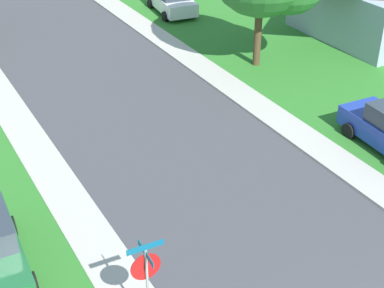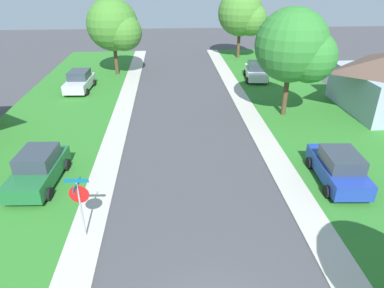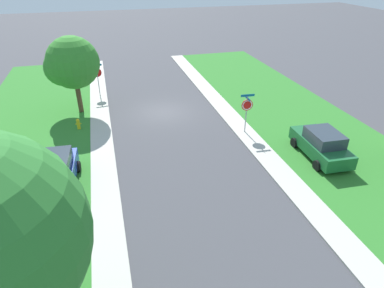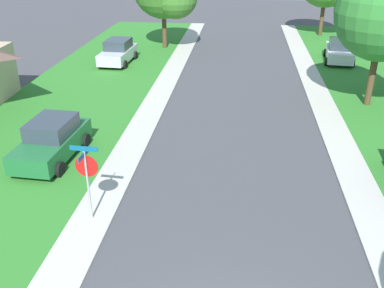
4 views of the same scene
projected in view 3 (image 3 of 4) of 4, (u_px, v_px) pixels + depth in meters
The scene contains 10 objects.
ground_plane at pixel (163, 112), 25.49m from camera, with size 120.00×120.00×0.00m, color #424247.
sidewalk_east at pixel (108, 231), 14.29m from camera, with size 1.40×56.00×0.10m, color #B7B2A8.
sidewalk_west at pixel (302, 196), 16.44m from camera, with size 1.40×56.00×0.10m, color #B7B2A8.
lawn_west at pixel (381, 181), 17.52m from camera, with size 8.00×56.00×0.08m, color #2D7528.
stop_sign_near_corner at pixel (97, 75), 27.59m from camera, with size 0.91×0.91×2.77m.
stop_sign_far_corner at pixel (247, 107), 21.54m from camera, with size 0.92×0.92×2.77m.
car_green_behind_trees at pixel (321, 144), 19.30m from camera, with size 2.21×4.39×1.76m.
car_blue_far_down_street at pixel (55, 173), 16.72m from camera, with size 2.25×4.41×1.76m.
tree_across_right at pixel (70, 64), 23.74m from camera, with size 4.02×3.74×5.72m.
fire_hydrant at pixel (78, 124), 22.67m from camera, with size 0.38×0.22×0.83m.
Camera 3 is at (3.99, 23.20, 10.32)m, focal length 31.05 mm.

